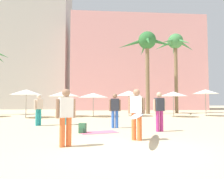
{
  "coord_description": "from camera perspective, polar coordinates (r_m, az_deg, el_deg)",
  "views": [
    {
      "loc": [
        -0.93,
        -5.89,
        1.33
      ],
      "look_at": [
        -0.07,
        5.38,
        1.99
      ],
      "focal_mm": 33.18,
      "sensor_mm": 36.0,
      "label": 1
    }
  ],
  "objects": [
    {
      "name": "person_mid_left",
      "position": [
        10.52,
        0.8,
        -5.4
      ],
      "size": [
        0.6,
        0.25,
        1.74
      ],
      "rotation": [
        0.0,
        0.0,
        4.77
      ],
      "color": "blue",
      "rests_on": "ground"
    },
    {
      "name": "cafe_umbrella_1",
      "position": [
        19.14,
        4.66,
        -1.04
      ],
      "size": [
        2.32,
        2.32,
        2.34
      ],
      "color": "gray",
      "rests_on": "ground"
    },
    {
      "name": "hotel_pink",
      "position": [
        37.13,
        6.37,
        6.47
      ],
      "size": [
        21.6,
        9.64,
        15.31
      ],
      "primitive_type": "cube",
      "color": "pink",
      "rests_on": "ground"
    },
    {
      "name": "cafe_umbrella_0",
      "position": [
        18.7,
        -22.53,
        -0.68
      ],
      "size": [
        2.55,
        2.55,
        2.35
      ],
      "color": "gray",
      "rests_on": "ground"
    },
    {
      "name": "cafe_umbrella_6",
      "position": [
        21.14,
        24.35,
        -0.54
      ],
      "size": [
        2.33,
        2.33,
        2.46
      ],
      "color": "gray",
      "rests_on": "ground"
    },
    {
      "name": "person_near_right",
      "position": [
        12.22,
        -12.3,
        -5.04
      ],
      "size": [
        0.38,
        0.58,
        1.74
      ],
      "rotation": [
        0.0,
        0.0,
        3.62
      ],
      "color": "teal",
      "rests_on": "ground"
    },
    {
      "name": "person_mid_right",
      "position": [
        12.27,
        -19.58,
        -4.93
      ],
      "size": [
        0.42,
        0.55,
        1.73
      ],
      "rotation": [
        0.0,
        0.0,
        2.55
      ],
      "color": "teal",
      "rests_on": "ground"
    },
    {
      "name": "cafe_umbrella_3",
      "position": [
        19.06,
        -13.1,
        -1.18
      ],
      "size": [
        2.75,
        2.75,
        2.26
      ],
      "color": "gray",
      "rests_on": "ground"
    },
    {
      "name": "cafe_umbrella_5",
      "position": [
        18.57,
        -5.17,
        -1.6
      ],
      "size": [
        2.73,
        2.73,
        2.11
      ],
      "color": "gray",
      "rests_on": "ground"
    },
    {
      "name": "palm_tree_left",
      "position": [
        25.97,
        17.08,
        11.04
      ],
      "size": [
        4.63,
        4.82,
        9.34
      ],
      "color": "brown",
      "rests_on": "ground"
    },
    {
      "name": "palm_tree_far_left",
      "position": [
        23.88,
        9.65,
        11.74
      ],
      "size": [
        6.47,
        6.32,
        9.16
      ],
      "color": "brown",
      "rests_on": "ground"
    },
    {
      "name": "person_mid_center",
      "position": [
        9.55,
        12.93,
        -5.45
      ],
      "size": [
        0.61,
        0.32,
        1.76
      ],
      "rotation": [
        0.0,
        0.0,
        4.98
      ],
      "color": "#B7337F",
      "rests_on": "ground"
    },
    {
      "name": "ground",
      "position": [
        6.11,
        4.64,
        -15.93
      ],
      "size": [
        120.0,
        120.0,
        0.0
      ],
      "primitive_type": "plane",
      "color": "#C6B28C"
    },
    {
      "name": "backpack",
      "position": [
        9.0,
        -8.15,
        -10.53
      ],
      "size": [
        0.34,
        0.31,
        0.42
      ],
      "rotation": [
        0.0,
        0.0,
        4.39
      ],
      "color": "#376C49",
      "rests_on": "ground"
    },
    {
      "name": "cafe_umbrella_2",
      "position": [
        19.0,
        16.56,
        -1.18
      ],
      "size": [
        2.41,
        2.41,
        2.21
      ],
      "color": "gray",
      "rests_on": "ground"
    },
    {
      "name": "beach_towel",
      "position": [
        9.13,
        -3.66,
        -11.69
      ],
      "size": [
        1.76,
        1.23,
        0.01
      ],
      "primitive_type": "cube",
      "rotation": [
        0.0,
        0.0,
        0.29
      ],
      "color": "#EF6684",
      "rests_on": "ground"
    },
    {
      "name": "person_far_left",
      "position": [
        7.18,
        6.93,
        -6.37
      ],
      "size": [
        1.15,
        2.77,
        1.77
      ],
      "rotation": [
        0.0,
        0.0,
        4.29
      ],
      "color": "orange",
      "rests_on": "ground"
    },
    {
      "name": "hotel_tower_gray",
      "position": [
        44.56,
        -21.13,
        13.44
      ],
      "size": [
        14.21,
        9.26,
        28.08
      ],
      "primitive_type": "cube",
      "color": "#BCB7AD",
      "rests_on": "ground"
    },
    {
      "name": "person_near_left",
      "position": [
        6.36,
        -12.62,
        -6.78
      ],
      "size": [
        0.58,
        0.37,
        1.72
      ],
      "rotation": [
        0.0,
        0.0,
        5.17
      ],
      "color": "orange",
      "rests_on": "ground"
    }
  ]
}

